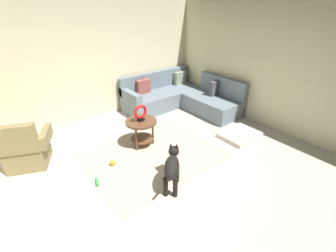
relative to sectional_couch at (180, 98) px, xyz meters
The scene contains 12 objects.
ground_plane 2.85m from the sectional_couch, 134.68° to the right, with size 6.00×6.00×0.10m, color #B7B2A8.
wall_back 2.44m from the sectional_couch, 155.09° to the left, with size 6.00×0.12×2.70m, color beige.
wall_right 2.47m from the sectional_couch, 64.81° to the right, with size 0.12×6.00×2.70m, color beige.
area_rug 2.28m from the sectional_couch, 144.49° to the right, with size 2.30×1.90×0.01m, color #BCAD93.
sectional_couch is the anchor object (origin of this frame).
armchair 3.70m from the sectional_couch, behind, with size 0.97×0.87×0.88m.
side_table 2.03m from the sectional_couch, 153.02° to the right, with size 0.60×0.60×0.54m.
torus_sculpture 2.07m from the sectional_couch, 153.02° to the right, with size 0.28×0.08×0.33m.
dog_bed_mat 1.95m from the sectional_couch, 90.36° to the right, with size 0.80×0.60×0.09m, color beige.
dog 3.02m from the sectional_couch, 133.52° to the right, with size 0.64×0.63×0.63m.
dog_toy_ball 2.83m from the sectional_couch, 155.67° to the right, with size 0.10×0.10×0.10m, color orange.
dog_toy_rope 3.30m from the sectional_couch, 154.47° to the right, with size 0.05×0.05×0.16m, color green.
Camera 1 is at (-1.79, -2.23, 2.50)m, focal length 24.32 mm.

